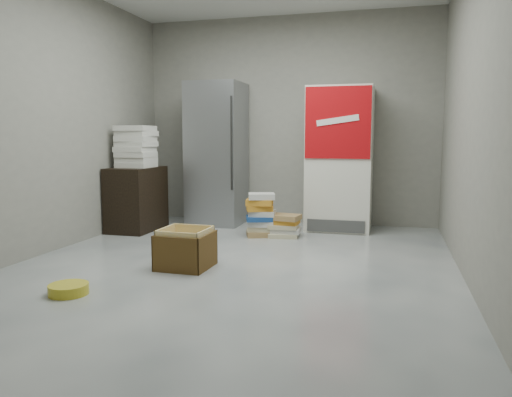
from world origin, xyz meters
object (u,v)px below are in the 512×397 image
object	(u,v)px
coke_cooler	(340,159)
wood_shelf	(137,199)
steel_fridge	(217,154)
phonebook_stack_main	(260,215)
cardboard_box	(186,251)

from	to	relation	value
coke_cooler	wood_shelf	distance (m)	2.63
coke_cooler	wood_shelf	world-z (taller)	coke_cooler
steel_fridge	coke_cooler	size ratio (longest dim) A/B	1.06
phonebook_stack_main	cardboard_box	bearing A→B (deg)	-114.53
wood_shelf	cardboard_box	size ratio (longest dim) A/B	1.74
coke_cooler	phonebook_stack_main	distance (m)	1.29
coke_cooler	wood_shelf	xyz separation A→B (m)	(-2.48, -0.72, -0.50)
wood_shelf	cardboard_box	bearing A→B (deg)	-49.43
steel_fridge	phonebook_stack_main	bearing A→B (deg)	-42.26
phonebook_stack_main	coke_cooler	bearing A→B (deg)	26.35
steel_fridge	cardboard_box	bearing A→B (deg)	-77.66
wood_shelf	phonebook_stack_main	bearing A→B (deg)	0.21
steel_fridge	cardboard_box	size ratio (longest dim) A/B	4.13
coke_cooler	phonebook_stack_main	xyz separation A→B (m)	(-0.85, -0.72, -0.64)
steel_fridge	wood_shelf	bearing A→B (deg)	-138.69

